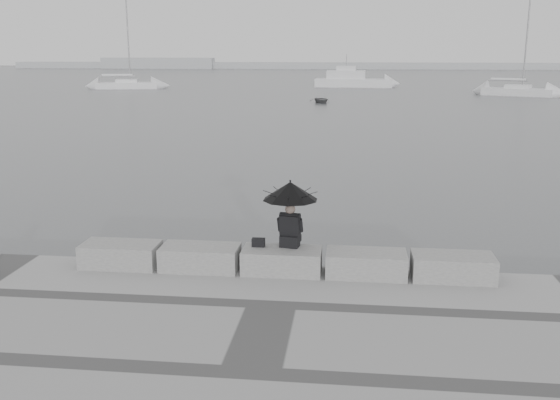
# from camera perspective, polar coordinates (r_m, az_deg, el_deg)

# --- Properties ---
(ground) EXTENTS (360.00, 360.00, 0.00)m
(ground) POSITION_cam_1_polar(r_m,az_deg,el_deg) (13.43, 0.39, -7.98)
(ground) COLOR #4F5255
(ground) RESTS_ON ground
(stone_block_far_left) EXTENTS (1.60, 0.80, 0.50)m
(stone_block_far_left) POSITION_cam_1_polar(r_m,az_deg,el_deg) (13.53, -14.34, -4.88)
(stone_block_far_left) COLOR slate
(stone_block_far_left) RESTS_ON promenade
(stone_block_left) EXTENTS (1.60, 0.80, 0.50)m
(stone_block_left) POSITION_cam_1_polar(r_m,az_deg,el_deg) (13.03, -7.30, -5.26)
(stone_block_left) COLOR slate
(stone_block_left) RESTS_ON promenade
(stone_block_centre) EXTENTS (1.60, 0.80, 0.50)m
(stone_block_centre) POSITION_cam_1_polar(r_m,az_deg,el_deg) (12.75, 0.18, -5.58)
(stone_block_centre) COLOR slate
(stone_block_centre) RESTS_ON promenade
(stone_block_right) EXTENTS (1.60, 0.80, 0.50)m
(stone_block_right) POSITION_cam_1_polar(r_m,az_deg,el_deg) (12.68, 7.87, -5.81)
(stone_block_right) COLOR slate
(stone_block_right) RESTS_ON promenade
(stone_block_far_right) EXTENTS (1.60, 0.80, 0.50)m
(stone_block_far_right) POSITION_cam_1_polar(r_m,az_deg,el_deg) (12.85, 15.51, -5.94)
(stone_block_far_right) COLOR slate
(stone_block_far_right) RESTS_ON promenade
(seated_person) EXTENTS (1.13, 1.13, 1.39)m
(seated_person) POSITION_cam_1_polar(r_m,az_deg,el_deg) (12.59, 0.93, 0.09)
(seated_person) COLOR black
(seated_person) RESTS_ON stone_block_centre
(bag) EXTENTS (0.26, 0.15, 0.17)m
(bag) POSITION_cam_1_polar(r_m,az_deg,el_deg) (12.82, -1.99, -3.90)
(bag) COLOR black
(bag) RESTS_ON stone_block_centre
(distant_landmass) EXTENTS (180.00, 8.00, 2.80)m
(distant_landmass) POSITION_cam_1_polar(r_m,az_deg,el_deg) (167.24, 3.31, 12.19)
(distant_landmass) COLOR #A5A7AA
(distant_landmass) RESTS_ON ground
(sailboat_left) EXTENTS (8.08, 4.33, 12.90)m
(sailboat_left) POSITION_cam_1_polar(r_m,az_deg,el_deg) (84.36, -13.83, 10.22)
(sailboat_left) COLOR silver
(sailboat_left) RESTS_ON ground
(sailboat_right) EXTENTS (7.68, 5.38, 12.90)m
(sailboat_right) POSITION_cam_1_polar(r_m,az_deg,el_deg) (74.09, 20.90, 9.31)
(sailboat_right) COLOR silver
(sailboat_right) RESTS_ON ground
(motor_cruiser) EXTENTS (10.40, 3.41, 4.50)m
(motor_cruiser) POSITION_cam_1_polar(r_m,az_deg,el_deg) (85.93, 6.75, 10.81)
(motor_cruiser) COLOR silver
(motor_cruiser) RESTS_ON ground
(dinghy) EXTENTS (3.08, 1.82, 0.49)m
(dinghy) POSITION_cam_1_polar(r_m,az_deg,el_deg) (60.27, 3.76, 9.10)
(dinghy) COLOR slate
(dinghy) RESTS_ON ground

